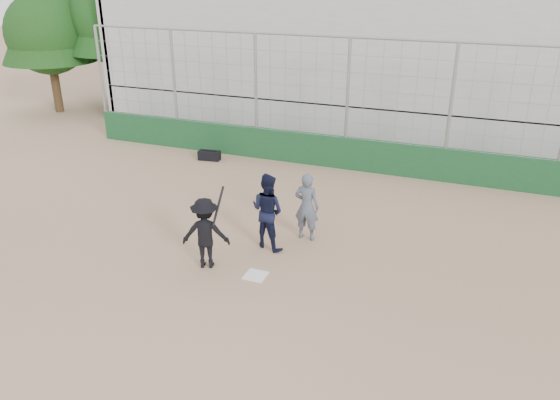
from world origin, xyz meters
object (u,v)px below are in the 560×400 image
(catcher_crouched, at_px, (267,223))
(umpire, at_px, (307,210))
(equipment_bag, at_px, (209,155))
(batter_at_plate, at_px, (205,233))

(catcher_crouched, bearing_deg, umpire, 46.81)
(catcher_crouched, bearing_deg, equipment_bag, 129.95)
(catcher_crouched, relative_size, equipment_bag, 1.60)
(equipment_bag, bearing_deg, batter_at_plate, -62.38)
(batter_at_plate, height_order, equipment_bag, batter_at_plate)
(catcher_crouched, xyz_separation_m, equipment_bag, (-4.09, 4.88, -0.44))
(catcher_crouched, xyz_separation_m, umpire, (0.68, 0.73, 0.13))
(catcher_crouched, height_order, umpire, umpire)
(batter_at_plate, distance_m, equipment_bag, 6.94)
(catcher_crouched, relative_size, umpire, 0.82)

